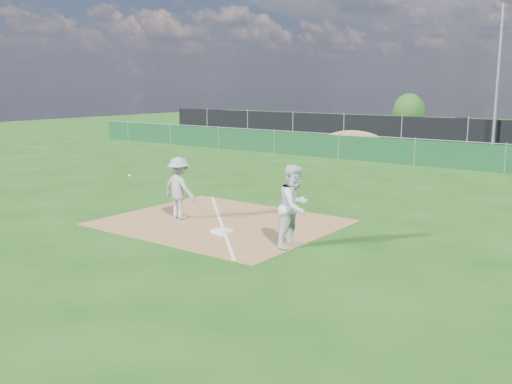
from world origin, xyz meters
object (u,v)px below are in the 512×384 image
Objects in this scene: light_pole at (498,79)px; tree_left at (409,112)px; car_left at (412,127)px; first_base at (222,231)px; car_mid at (466,130)px; play_at_first at (179,188)px; runner at (294,206)px.

light_pole reaches higher than tree_left.
light_pole is 8.97m from car_left.
car_mid is at bearing 94.64° from first_base.
runner is (4.11, -0.43, 0.09)m from play_at_first.
car_mid is 1.53× the size of tree_left.
car_left is (-4.01, 27.11, -0.07)m from play_at_first.
light_pole reaches higher than play_at_first.
tree_left is at bearing 104.44° from first_base.
tree_left is (-2.66, 5.90, 0.74)m from car_left.
car_mid is at bearing -102.63° from car_left.
light_pole is 14.61m from tree_left.
runner is 35.14m from tree_left.
runner is (1.41, -22.50, -3.02)m from light_pole.
tree_left is at bearing 130.55° from light_pole.
tree_left is (-10.78, 33.44, 0.58)m from runner.
first_base is 2.34m from runner.
car_left is (-5.97, 27.61, 0.76)m from first_base.
light_pole is at bearing -156.67° from car_mid.
play_at_first is 0.55× the size of car_left.
light_pole is at bearing -49.45° from tree_left.
play_at_first is at bearing 83.87° from runner.
first_base is (-0.73, -22.57, -3.94)m from light_pole.
first_base is 0.09× the size of car_mid.
runner is (2.15, 0.07, 0.91)m from first_base.
runner is at bearing -86.40° from light_pole.
first_base is at bearing -91.86° from light_pole.
play_at_first is at bearing -78.57° from tree_left.
runner is 0.42× the size of car_mid.
tree_left reaches higher than runner.
car_mid reaches higher than first_base.
car_mid is at bearing -43.04° from tree_left.
runner reaches higher than car_mid.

